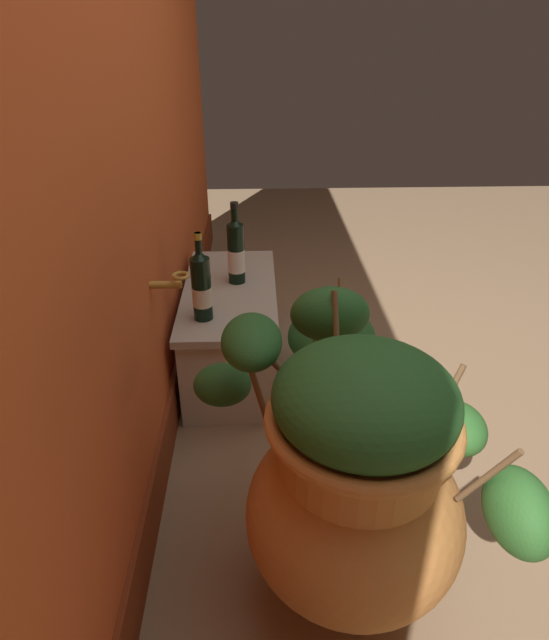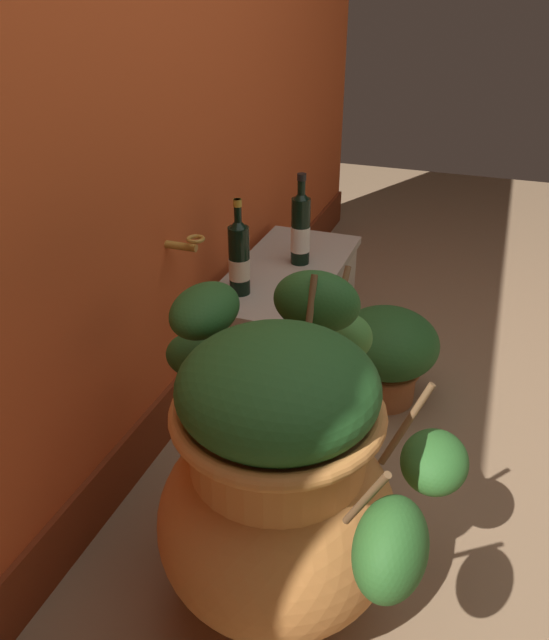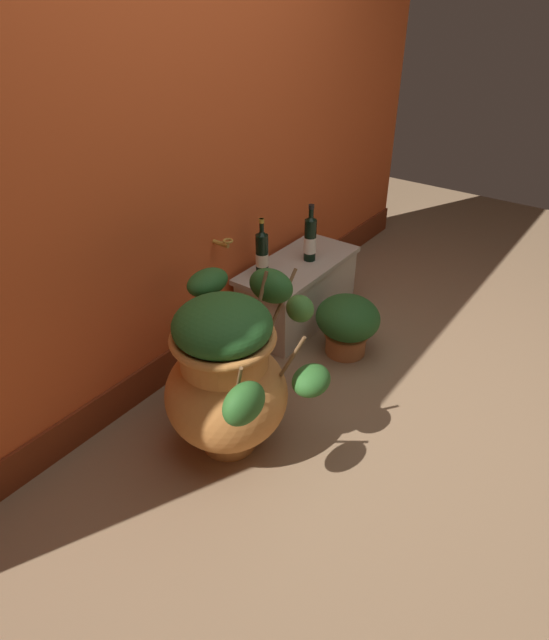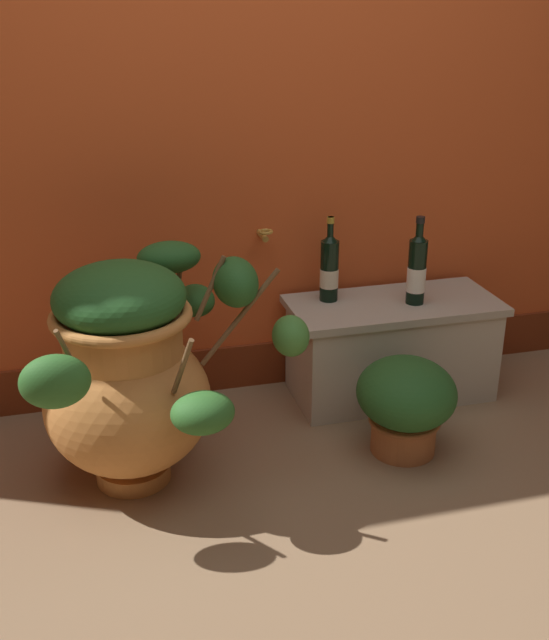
{
  "view_description": "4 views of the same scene",
  "coord_description": "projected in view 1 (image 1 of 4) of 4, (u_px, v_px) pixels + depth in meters",
  "views": [
    {
      "loc": [
        -1.43,
        0.76,
        1.37
      ],
      "look_at": [
        0.11,
        0.71,
        0.5
      ],
      "focal_mm": 29.74,
      "sensor_mm": 36.0,
      "label": 1
    },
    {
      "loc": [
        -1.49,
        0.19,
        1.39
      ],
      "look_at": [
        0.08,
        0.76,
        0.45
      ],
      "focal_mm": 35.28,
      "sensor_mm": 36.0,
      "label": 2
    },
    {
      "loc": [
        -1.87,
        -0.72,
        1.86
      ],
      "look_at": [
        0.01,
        0.66,
        0.36
      ],
      "focal_mm": 30.4,
      "sensor_mm": 36.0,
      "label": 3
    },
    {
      "loc": [
        -0.64,
        -1.77,
        1.53
      ],
      "look_at": [
        0.05,
        0.8,
        0.41
      ],
      "focal_mm": 44.12,
      "sensor_mm": 36.0,
      "label": 4
    }
  ],
  "objects": [
    {
      "name": "back_wall",
      "position": [
        73.0,
        61.0,
        1.27
      ],
      "size": [
        4.4,
        0.33,
        2.6
      ],
      "color": "#D15123",
      "rests_on": "ground_plane"
    },
    {
      "name": "wine_bottle_middle",
      "position": [
        201.0,
        285.0,
        1.92
      ],
      "size": [
        0.07,
        0.07,
        0.34
      ],
      "color": "black",
      "rests_on": "stone_ledge"
    },
    {
      "name": "potted_shrub",
      "position": [
        331.0,
        344.0,
        2.21
      ],
      "size": [
        0.35,
        0.36,
        0.35
      ],
      "color": "#B26638",
      "rests_on": "ground_plane"
    },
    {
      "name": "stone_ledge",
      "position": [
        231.0,
        328.0,
        2.29
      ],
      "size": [
        0.83,
        0.39,
        0.4
      ],
      "color": "beige",
      "rests_on": "ground_plane"
    },
    {
      "name": "wine_bottle_left",
      "position": [
        236.0,
        251.0,
        2.2
      ],
      "size": [
        0.07,
        0.07,
        0.35
      ],
      "color": "black",
      "rests_on": "stone_ledge"
    },
    {
      "name": "ground_plane",
      "position": [
        468.0,
        450.0,
        1.95
      ],
      "size": [
        7.0,
        7.0,
        0.0
      ],
      "primitive_type": "plane",
      "color": "#896B4C"
    },
    {
      "name": "terracotta_urn",
      "position": [
        356.0,
        476.0,
        1.3
      ],
      "size": [
        0.91,
        0.81,
        0.76
      ],
      "color": "#CC7F3D",
      "rests_on": "ground_plane"
    }
  ]
}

